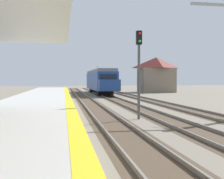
% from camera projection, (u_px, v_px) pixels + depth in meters
% --- Properties ---
extents(station_platform, '(5.00, 80.00, 0.91)m').
position_uv_depth(station_platform, '(19.00, 124.00, 12.23)').
color(station_platform, '#B7B5AD').
rests_on(station_platform, ground).
extents(track_pair_nearest_platform, '(2.34, 120.00, 0.16)m').
position_uv_depth(track_pair_nearest_platform, '(107.00, 118.00, 16.92)').
color(track_pair_nearest_platform, '#4C3D2D').
rests_on(track_pair_nearest_platform, ground).
extents(track_pair_middle, '(2.34, 120.00, 0.16)m').
position_uv_depth(track_pair_middle, '(161.00, 117.00, 17.50)').
color(track_pair_middle, '#4C3D2D').
rests_on(track_pair_middle, ground).
extents(track_pair_far_side, '(2.34, 120.00, 0.16)m').
position_uv_depth(track_pair_far_side, '(212.00, 116.00, 18.07)').
color(track_pair_far_side, '#4C3D2D').
rests_on(track_pair_far_side, ground).
extents(approaching_train, '(2.93, 19.60, 4.76)m').
position_uv_depth(approaching_train, '(100.00, 80.00, 46.48)').
color(approaching_train, navy).
rests_on(approaching_train, ground).
extents(rail_signal_post, '(0.32, 0.34, 5.20)m').
position_uv_depth(rail_signal_post, '(139.00, 65.00, 16.72)').
color(rail_signal_post, '#4C4C4C').
rests_on(rail_signal_post, ground).
extents(distant_trackside_house, '(6.60, 5.28, 6.40)m').
position_uv_depth(distant_trackside_house, '(156.00, 74.00, 52.06)').
color(distant_trackside_house, '#7F705B').
rests_on(distant_trackside_house, ground).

